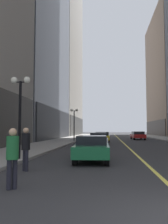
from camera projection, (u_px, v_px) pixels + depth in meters
ground_plane at (120, 139)px, 38.37m from camera, size 200.00×200.00×0.00m
sidewalk_left at (70, 139)px, 39.25m from camera, size 4.50×78.00×0.15m
lane_centre_stripe at (120, 139)px, 38.37m from camera, size 0.16×70.00×0.01m
building_left_far at (54, 11)px, 67.70m from camera, size 13.83×26.00×72.52m
car_green at (92, 147)px, 12.13m from camera, size 1.84×4.07×1.32m
car_white at (98, 139)px, 22.77m from camera, size 1.94×4.18×1.32m
car_yellow at (102, 137)px, 30.18m from camera, size 1.93×4.33×1.32m
car_red at (138, 135)px, 37.90m from camera, size 2.09×4.88×1.32m
pedestrian_in_green_parka at (12, 153)px, 6.48m from camera, size 0.48×0.48×1.69m
pedestrian_in_black_coat at (26, 146)px, 9.27m from camera, size 0.48×0.48×1.72m
street_lamp_left_near at (20, 99)px, 12.21m from camera, size 1.06×0.36×4.43m
street_lamp_left_far at (74, 117)px, 31.21m from camera, size 1.06×0.36×4.43m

